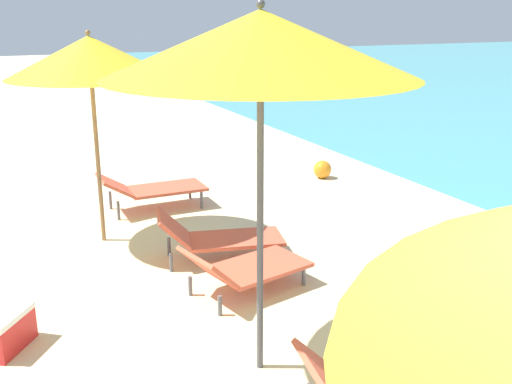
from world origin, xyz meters
TOP-DOWN VIEW (x-y plane):
  - umbrella_second at (-0.03, 3.52)m, footprint 2.16×2.16m
  - lounger_second_shoreside at (0.39, 4.77)m, footprint 1.35×0.88m
  - umbrella_farthest at (-0.60, 6.76)m, footprint 1.85×1.85m
  - lounger_farthest_shoreside at (0.25, 7.66)m, footprint 1.45×0.61m
  - lounger_farthest_inland at (0.44, 5.63)m, footprint 1.47×0.87m
  - beach_ball at (3.25, 8.07)m, footprint 0.30×0.30m
  - cooler_box at (-1.84, 4.66)m, footprint 0.58×0.60m

SIDE VIEW (x-z plane):
  - beach_ball at x=3.25m, z-range 0.00..0.30m
  - cooler_box at x=-1.84m, z-range 0.00..0.32m
  - lounger_second_shoreside at x=0.39m, z-range -0.01..0.53m
  - lounger_farthest_inland at x=0.44m, z-range -0.01..0.56m
  - lounger_farthest_shoreside at x=0.25m, z-range 0.04..0.58m
  - umbrella_farthest at x=-0.60m, z-range 0.94..3.41m
  - umbrella_second at x=-0.03m, z-range 1.08..3.83m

